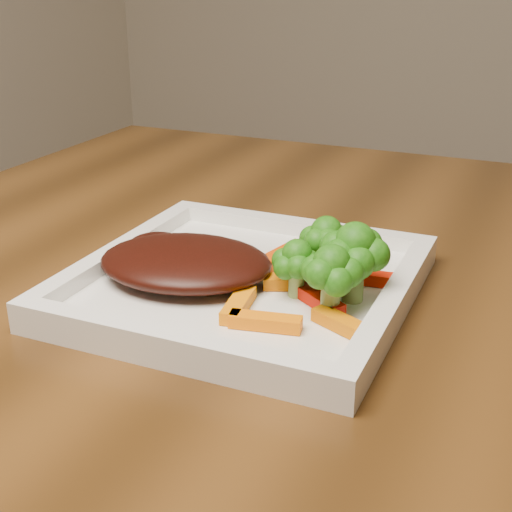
% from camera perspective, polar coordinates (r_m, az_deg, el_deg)
% --- Properties ---
extents(plate, '(0.27, 0.27, 0.01)m').
position_cam_1_polar(plate, '(0.60, -0.87, -2.57)').
color(plate, white).
rests_on(plate, dining_table).
extents(steak, '(0.16, 0.14, 0.03)m').
position_cam_1_polar(steak, '(0.60, -5.66, -0.49)').
color(steak, '#340C07').
rests_on(steak, plate).
extents(broccoli_0, '(0.07, 0.07, 0.07)m').
position_cam_1_polar(broccoli_0, '(0.60, 5.63, 1.40)').
color(broccoli_0, '#2E6510').
rests_on(broccoli_0, plate).
extents(broccoli_1, '(0.08, 0.08, 0.06)m').
position_cam_1_polar(broccoli_1, '(0.56, 7.85, -0.53)').
color(broccoli_1, '#225E0F').
rests_on(broccoli_1, plate).
extents(broccoli_2, '(0.07, 0.07, 0.06)m').
position_cam_1_polar(broccoli_2, '(0.54, 6.03, -1.87)').
color(broccoli_2, '#265C0F').
rests_on(broccoli_2, plate).
extents(broccoli_3, '(0.06, 0.06, 0.06)m').
position_cam_1_polar(broccoli_3, '(0.56, 3.29, -0.36)').
color(broccoli_3, '#1E6510').
rests_on(broccoli_3, plate).
extents(carrot_0, '(0.06, 0.02, 0.01)m').
position_cam_1_polar(carrot_0, '(0.52, 0.75, -5.29)').
color(carrot_0, orange).
rests_on(carrot_0, plate).
extents(carrot_1, '(0.05, 0.03, 0.01)m').
position_cam_1_polar(carrot_1, '(0.53, 6.90, -5.40)').
color(carrot_1, '#D86D03').
rests_on(carrot_1, plate).
extents(carrot_2, '(0.02, 0.05, 0.01)m').
position_cam_1_polar(carrot_2, '(0.55, -1.43, -3.95)').
color(carrot_2, orange).
rests_on(carrot_2, plate).
extents(carrot_3, '(0.05, 0.02, 0.01)m').
position_cam_1_polar(carrot_3, '(0.60, 9.22, -1.76)').
color(carrot_3, red).
rests_on(carrot_3, plate).
extents(carrot_4, '(0.03, 0.06, 0.01)m').
position_cam_1_polar(carrot_4, '(0.64, 2.23, 0.09)').
color(carrot_4, '#DD4103').
rests_on(carrot_4, plate).
extents(carrot_5, '(0.05, 0.04, 0.01)m').
position_cam_1_polar(carrot_5, '(0.56, 5.09, -3.56)').
color(carrot_5, red).
rests_on(carrot_5, plate).
extents(carrot_6, '(0.06, 0.04, 0.01)m').
position_cam_1_polar(carrot_6, '(0.59, 3.52, -2.09)').
color(carrot_6, '#CD6303').
rests_on(carrot_6, plate).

